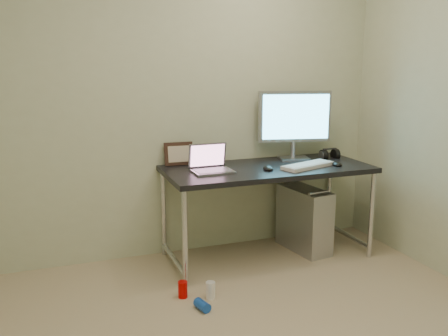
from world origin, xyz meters
TOP-DOWN VIEW (x-y plane):
  - wall_back at (0.00, 1.75)m, footprint 3.50×0.02m
  - desk at (0.66, 1.39)m, footprint 1.64×0.72m
  - tower_computer at (1.02, 1.41)m, footprint 0.30×0.54m
  - cable_a at (0.97, 1.70)m, footprint 0.01×0.16m
  - cable_b at (1.06, 1.68)m, footprint 0.02×0.11m
  - can_red at (-0.18, 0.92)m, footprint 0.07×0.07m
  - can_white at (-0.01, 0.84)m, footprint 0.08×0.08m
  - can_blue at (-0.11, 0.70)m, footprint 0.09×0.13m
  - laptop at (0.18, 1.39)m, footprint 0.30×0.25m
  - monitor at (0.99, 1.58)m, footprint 0.61×0.23m
  - keyboard at (0.95, 1.26)m, footprint 0.49×0.30m
  - mouse_right at (1.20, 1.24)m, footprint 0.11×0.13m
  - mouse_left at (0.61, 1.28)m, footprint 0.10×0.13m
  - headphones at (1.31, 1.52)m, footprint 0.16×0.10m
  - picture_frame at (0.02, 1.70)m, footprint 0.24×0.08m
  - webcam at (0.26, 1.65)m, footprint 0.04×0.04m

SIDE VIEW (x-z plane):
  - can_blue at x=-0.11m, z-range 0.00..0.06m
  - can_red at x=-0.18m, z-range 0.00..0.12m
  - can_white at x=-0.01m, z-range 0.00..0.12m
  - tower_computer at x=1.02m, z-range -0.02..0.55m
  - cable_b at x=1.06m, z-range 0.02..0.74m
  - cable_a at x=0.97m, z-range 0.06..0.74m
  - desk at x=0.66m, z-range 0.30..1.05m
  - keyboard at x=0.95m, z-range 0.75..0.78m
  - mouse_right at x=1.20m, z-range 0.75..0.79m
  - mouse_left at x=0.61m, z-range 0.75..0.79m
  - headphones at x=1.31m, z-range 0.72..0.83m
  - laptop at x=0.18m, z-range 0.69..0.90m
  - webcam at x=0.26m, z-range 0.78..0.89m
  - picture_frame at x=0.02m, z-range 0.75..0.94m
  - monitor at x=0.99m, z-range 0.80..1.38m
  - wall_back at x=0.00m, z-range 0.00..2.50m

